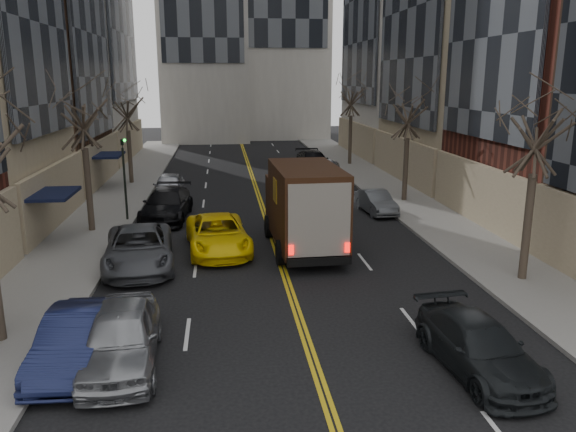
% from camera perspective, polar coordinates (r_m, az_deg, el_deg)
% --- Properties ---
extents(sidewalk_left, '(4.00, 66.00, 0.15)m').
position_cam_1_polar(sidewalk_left, '(36.17, -17.28, 1.45)').
color(sidewalk_left, slate).
rests_on(sidewalk_left, ground).
extents(sidewalk_right, '(4.00, 66.00, 0.15)m').
position_cam_1_polar(sidewalk_right, '(37.31, 11.03, 2.19)').
color(sidewalk_right, slate).
rests_on(sidewalk_right, ground).
extents(tree_lf_mid, '(3.20, 3.20, 8.91)m').
position_cam_1_polar(tree_lf_mid, '(28.53, -20.32, 11.27)').
color(tree_lf_mid, '#382D23').
rests_on(tree_lf_mid, sidewalk_left).
extents(tree_lf_far, '(3.20, 3.20, 8.12)m').
position_cam_1_polar(tree_lf_far, '(41.30, -16.13, 11.35)').
color(tree_lf_far, '#382D23').
rests_on(tree_lf_far, sidewalk_left).
extents(tree_rt_near, '(3.20, 3.20, 8.71)m').
position_cam_1_polar(tree_rt_near, '(21.84, 24.22, 9.98)').
color(tree_rt_near, '#382D23').
rests_on(tree_rt_near, sidewalk_right).
extents(tree_rt_mid, '(3.20, 3.20, 8.32)m').
position_cam_1_polar(tree_rt_mid, '(34.63, 12.20, 11.42)').
color(tree_rt_mid, '#382D23').
rests_on(tree_rt_mid, sidewalk_right).
extents(tree_rt_far, '(3.20, 3.20, 9.11)m').
position_cam_1_polar(tree_rt_far, '(49.05, 6.48, 12.96)').
color(tree_rt_far, '#382D23').
rests_on(tree_rt_far, sidewalk_right).
extents(traffic_signal, '(0.29, 0.26, 4.70)m').
position_cam_1_polar(traffic_signal, '(30.55, -16.32, 4.55)').
color(traffic_signal, black).
rests_on(traffic_signal, sidewalk_left).
extents(ups_truck, '(3.08, 7.13, 3.86)m').
position_cam_1_polar(ups_truck, '(24.60, 1.62, 0.86)').
color(ups_truck, black).
rests_on(ups_truck, ground).
extents(observer_sedan, '(2.35, 4.84, 1.36)m').
position_cam_1_polar(observer_sedan, '(15.81, 18.80, -12.45)').
color(observer_sedan, black).
rests_on(observer_sedan, ground).
extents(taxi, '(3.12, 5.80, 1.55)m').
position_cam_1_polar(taxi, '(24.90, -7.14, -1.86)').
color(taxi, yellow).
rests_on(taxi, ground).
extents(pedestrian, '(0.46, 0.68, 1.85)m').
position_cam_1_polar(pedestrian, '(24.47, 0.83, -1.67)').
color(pedestrian, black).
rests_on(pedestrian, ground).
extents(parked_lf_a, '(2.18, 4.91, 1.64)m').
position_cam_1_polar(parked_lf_a, '(15.82, -16.59, -11.69)').
color(parked_lf_a, '#95979C').
rests_on(parked_lf_a, ground).
extents(parked_lf_b, '(1.73, 4.54, 1.48)m').
position_cam_1_polar(parked_lf_b, '(16.24, -20.74, -11.66)').
color(parked_lf_b, '#13193C').
rests_on(parked_lf_b, ground).
extents(parked_lf_c, '(3.24, 6.00, 1.60)m').
position_cam_1_polar(parked_lf_c, '(23.43, -14.90, -3.18)').
color(parked_lf_c, '#4D4F54').
rests_on(parked_lf_c, ground).
extents(parked_lf_d, '(2.78, 5.82, 1.64)m').
position_cam_1_polar(parked_lf_d, '(30.97, -12.22, 1.15)').
color(parked_lf_d, black).
rests_on(parked_lf_d, ground).
extents(parked_lf_e, '(1.92, 4.60, 1.56)m').
position_cam_1_polar(parked_lf_e, '(36.45, -12.00, 3.00)').
color(parked_lf_e, '#AFB1B7').
rests_on(parked_lf_e, ground).
extents(parked_rt_a, '(1.69, 3.98, 1.28)m').
position_cam_1_polar(parked_rt_a, '(32.13, 8.94, 1.42)').
color(parked_rt_a, '#494D51').
rests_on(parked_rt_a, ground).
extents(parked_rt_b, '(3.23, 6.01, 1.61)m').
position_cam_1_polar(parked_rt_b, '(41.23, 3.68, 4.55)').
color(parked_rt_b, '#9A9BA1').
rests_on(parked_rt_b, ground).
extents(parked_rt_c, '(2.62, 5.75, 1.63)m').
position_cam_1_polar(parked_rt_c, '(46.00, 2.58, 5.56)').
color(parked_rt_c, black).
rests_on(parked_rt_c, ground).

